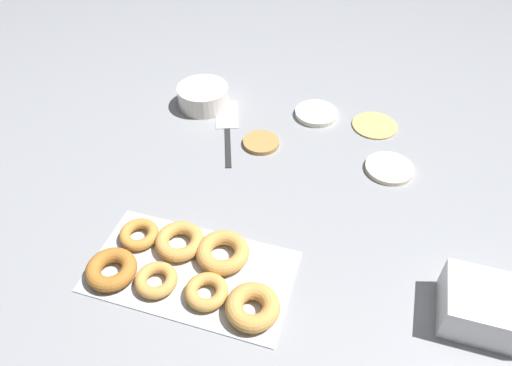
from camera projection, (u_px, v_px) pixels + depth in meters
name	position (u px, v px, depth m)	size (l,w,h in m)	color
ground_plane	(293.00, 170.00, 1.09)	(3.00, 3.00, 0.00)	gray
pancake_0	(261.00, 142.00, 1.16)	(0.09, 0.09, 0.01)	#B27F42
pancake_1	(375.00, 125.00, 1.21)	(0.12, 0.12, 0.01)	tan
pancake_2	(389.00, 168.00, 1.09)	(0.11, 0.11, 0.01)	beige
pancake_3	(316.00, 114.00, 1.25)	(0.12, 0.12, 0.01)	silver
donut_tray	(188.00, 268.00, 0.87)	(0.39, 0.21, 0.04)	silver
batter_bowl	(203.00, 96.00, 1.27)	(0.14, 0.14, 0.06)	silver
container_stack	(486.00, 308.00, 0.79)	(0.15, 0.12, 0.07)	white
spatula	(227.00, 121.00, 1.23)	(0.13, 0.28, 0.01)	black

